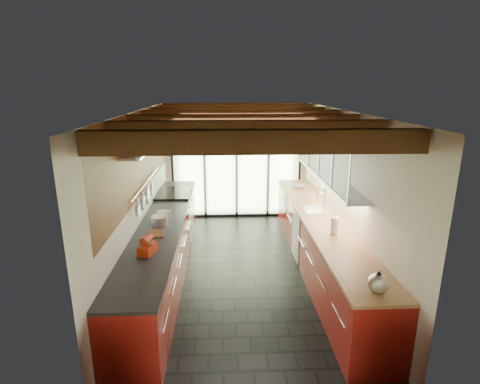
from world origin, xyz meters
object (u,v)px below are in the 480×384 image
(kettle, at_px, (378,282))
(soap_bottle, at_px, (310,198))
(bowl, at_px, (299,187))
(stand_mixer, at_px, (148,246))
(paper_towel, at_px, (335,226))

(kettle, bearing_deg, soap_bottle, 90.00)
(kettle, distance_m, bowl, 4.05)
(stand_mixer, bearing_deg, soap_bottle, 38.33)
(stand_mixer, relative_size, bowl, 1.27)
(kettle, xyz_separation_m, bowl, (0.00, 4.05, -0.08))
(soap_bottle, distance_m, bowl, 0.99)
(stand_mixer, height_order, paper_towel, paper_towel)
(paper_towel, xyz_separation_m, soap_bottle, (0.00, 1.51, -0.04))
(stand_mixer, height_order, bowl, stand_mixer)
(paper_towel, bearing_deg, bowl, 90.00)
(stand_mixer, relative_size, kettle, 1.16)
(stand_mixer, xyz_separation_m, paper_towel, (2.54, 0.50, 0.03))
(paper_towel, distance_m, soap_bottle, 1.51)
(paper_towel, height_order, soap_bottle, paper_towel)
(kettle, xyz_separation_m, soap_bottle, (0.00, 3.05, -0.02))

